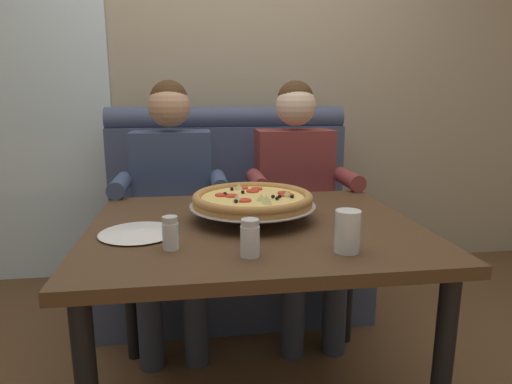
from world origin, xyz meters
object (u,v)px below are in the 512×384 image
at_px(diner_right, 298,191).
at_px(pizza, 253,200).
at_px(shaker_parmesan, 250,241).
at_px(drinking_glass, 347,234).
at_px(plate_near_left, 138,231).
at_px(shaker_pepper_flakes, 171,235).
at_px(booth_bench, 232,235).
at_px(diner_left, 172,195).
at_px(dining_table, 255,247).

bearing_deg(diner_right, pizza, -117.15).
relative_size(shaker_parmesan, drinking_glass, 0.88).
height_order(pizza, plate_near_left, pizza).
height_order(shaker_pepper_flakes, drinking_glass, drinking_glass).
distance_m(booth_bench, shaker_parmesan, 1.33).
bearing_deg(drinking_glass, shaker_pepper_flakes, 169.60).
relative_size(booth_bench, drinking_glass, 11.44).
bearing_deg(pizza, drinking_glass, -58.80).
bearing_deg(diner_right, diner_left, 180.00).
bearing_deg(pizza, diner_left, 117.14).
relative_size(booth_bench, diner_right, 1.13).
bearing_deg(diner_right, drinking_glass, -95.33).
xyz_separation_m(booth_bench, dining_table, (0.00, -0.96, 0.26)).
relative_size(booth_bench, plate_near_left, 5.53).
height_order(booth_bench, shaker_parmesan, booth_bench).
height_order(diner_left, pizza, diner_left).
relative_size(diner_left, drinking_glass, 10.15).
bearing_deg(shaker_pepper_flakes, shaker_parmesan, -21.89).
bearing_deg(diner_left, drinking_glass, -61.30).
distance_m(booth_bench, plate_near_left, 1.15).
relative_size(dining_table, diner_left, 0.91).
height_order(dining_table, plate_near_left, plate_near_left).
bearing_deg(booth_bench, diner_left, -140.51).
height_order(booth_bench, drinking_glass, booth_bench).
xyz_separation_m(dining_table, plate_near_left, (-0.40, -0.06, 0.10)).
distance_m(booth_bench, shaker_pepper_flakes, 1.28).
xyz_separation_m(shaker_pepper_flakes, shaker_parmesan, (0.23, -0.09, 0.00)).
relative_size(diner_left, shaker_pepper_flakes, 12.53).
distance_m(dining_table, pizza, 0.18).
bearing_deg(diner_right, shaker_pepper_flakes, -123.68).
height_order(booth_bench, pizza, booth_bench).
bearing_deg(diner_left, plate_near_left, -95.79).
height_order(diner_left, drinking_glass, diner_left).
relative_size(diner_right, plate_near_left, 4.90).
bearing_deg(dining_table, diner_right, 64.86).
height_order(booth_bench, shaker_pepper_flakes, booth_bench).
bearing_deg(diner_left, pizza, -62.86).
bearing_deg(shaker_pepper_flakes, plate_near_left, 124.98).
bearing_deg(booth_bench, plate_near_left, -111.42).
height_order(plate_near_left, drinking_glass, drinking_glass).
relative_size(pizza, plate_near_left, 1.78).
height_order(booth_bench, diner_left, diner_left).
bearing_deg(pizza, shaker_pepper_flakes, -135.21).
relative_size(booth_bench, diner_left, 1.13).
bearing_deg(dining_table, shaker_parmesan, -100.47).
xyz_separation_m(booth_bench, shaker_pepper_flakes, (-0.29, -1.18, 0.40)).
distance_m(dining_table, diner_left, 0.76).
height_order(diner_right, pizza, diner_right).
distance_m(dining_table, shaker_pepper_flakes, 0.39).
distance_m(diner_left, plate_near_left, 0.76).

